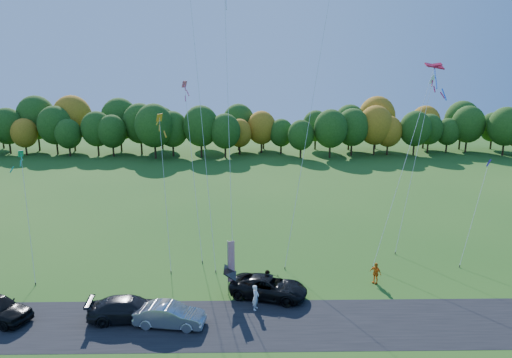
{
  "coord_description": "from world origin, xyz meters",
  "views": [
    {
      "loc": [
        -0.57,
        -29.77,
        15.45
      ],
      "look_at": [
        0.0,
        6.0,
        7.0
      ],
      "focal_mm": 32.0,
      "sensor_mm": 36.0,
      "label": 1
    }
  ],
  "objects_px": {
    "silver_sedan": "(170,315)",
    "person_east": "(375,273)",
    "feather_flag": "(231,261)",
    "black_suv": "(269,287)"
  },
  "relations": [
    {
      "from": "black_suv",
      "to": "person_east",
      "type": "height_order",
      "value": "person_east"
    },
    {
      "from": "black_suv",
      "to": "person_east",
      "type": "bearing_deg",
      "value": -59.45
    },
    {
      "from": "silver_sedan",
      "to": "feather_flag",
      "type": "distance_m",
      "value": 5.8
    },
    {
      "from": "black_suv",
      "to": "feather_flag",
      "type": "xyz_separation_m",
      "value": [
        -2.67,
        0.54,
        1.72
      ]
    },
    {
      "from": "silver_sedan",
      "to": "person_east",
      "type": "bearing_deg",
      "value": -60.66
    },
    {
      "from": "black_suv",
      "to": "silver_sedan",
      "type": "bearing_deg",
      "value": 136.5
    },
    {
      "from": "person_east",
      "to": "black_suv",
      "type": "bearing_deg",
      "value": -118.93
    },
    {
      "from": "silver_sedan",
      "to": "feather_flag",
      "type": "bearing_deg",
      "value": -33.16
    },
    {
      "from": "silver_sedan",
      "to": "person_east",
      "type": "xyz_separation_m",
      "value": [
        14.36,
        5.63,
        0.09
      ]
    },
    {
      "from": "silver_sedan",
      "to": "black_suv",
      "type": "bearing_deg",
      "value": -52.16
    }
  ]
}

